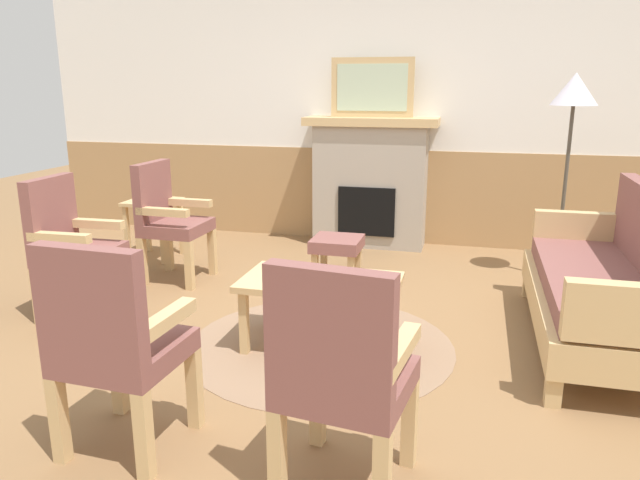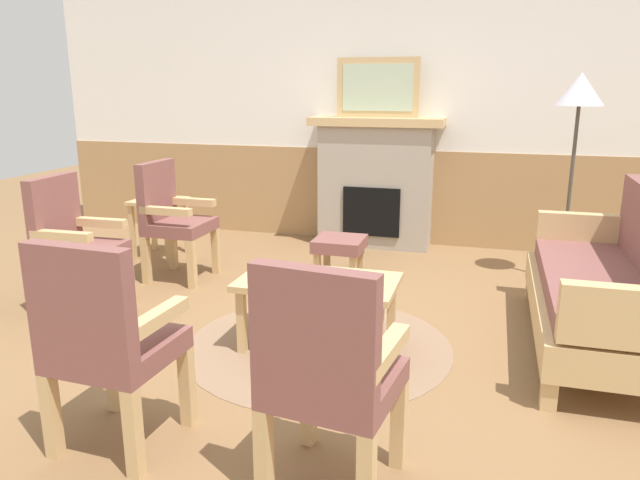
{
  "view_description": "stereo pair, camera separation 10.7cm",
  "coord_description": "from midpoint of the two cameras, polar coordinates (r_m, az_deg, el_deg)",
  "views": [
    {
      "loc": [
        1.0,
        -3.52,
        1.59
      ],
      "look_at": [
        0.0,
        0.35,
        0.55
      ],
      "focal_mm": 33.65,
      "sensor_mm": 36.0,
      "label": 1
    },
    {
      "loc": [
        1.11,
        -3.49,
        1.59
      ],
      "look_at": [
        0.0,
        0.35,
        0.55
      ],
      "focal_mm": 33.65,
      "sensor_mm": 36.0,
      "label": 2
    }
  ],
  "objects": [
    {
      "name": "ground_plane",
      "position": [
        3.99,
        -2.06,
        -8.91
      ],
      "size": [
        14.0,
        14.0,
        0.0
      ],
      "primitive_type": "plane",
      "color": "olive"
    },
    {
      "name": "armchair_near_fireplace",
      "position": [
        5.1,
        -14.84,
        2.21
      ],
      "size": [
        0.49,
        0.49,
        0.98
      ],
      "color": "tan",
      "rests_on": "ground_plane"
    },
    {
      "name": "armchair_front_center",
      "position": [
        2.75,
        -20.11,
        -8.88
      ],
      "size": [
        0.5,
        0.5,
        0.98
      ],
      "color": "tan",
      "rests_on": "ground_plane"
    },
    {
      "name": "framed_picture",
      "position": [
        5.95,
        4.45,
        14.26
      ],
      "size": [
        0.8,
        0.04,
        0.56
      ],
      "color": "tan",
      "rests_on": "fireplace"
    },
    {
      "name": "coffee_table",
      "position": [
        3.68,
        -0.78,
        -4.54
      ],
      "size": [
        0.96,
        0.56,
        0.44
      ],
      "color": "tan",
      "rests_on": "ground_plane"
    },
    {
      "name": "couch",
      "position": [
        4.05,
        24.66,
        -3.95
      ],
      "size": [
        0.7,
        1.8,
        0.98
      ],
      "color": "tan",
      "rests_on": "ground_plane"
    },
    {
      "name": "armchair_by_window_left",
      "position": [
        4.51,
        -23.32,
        -0.1
      ],
      "size": [
        0.49,
        0.49,
        0.98
      ],
      "color": "tan",
      "rests_on": "ground_plane"
    },
    {
      "name": "round_rug",
      "position": [
        3.82,
        -0.76,
        -9.97
      ],
      "size": [
        1.67,
        1.67,
        0.01
      ],
      "primitive_type": "cylinder",
      "color": "#896B51",
      "rests_on": "ground_plane"
    },
    {
      "name": "footstool",
      "position": [
        4.97,
        1.01,
        -0.63
      ],
      "size": [
        0.4,
        0.4,
        0.36
      ],
      "color": "tan",
      "rests_on": "ground_plane"
    },
    {
      "name": "floor_lamp_by_couch",
      "position": [
        5.2,
        22.42,
        11.98
      ],
      "size": [
        0.36,
        0.36,
        1.68
      ],
      "color": "#332D28",
      "rests_on": "ground_plane"
    },
    {
      "name": "book_on_table",
      "position": [
        3.66,
        -2.24,
        -3.52
      ],
      "size": [
        0.19,
        0.14,
        0.03
      ],
      "primitive_type": "cube",
      "rotation": [
        0.0,
        0.0,
        -0.13
      ],
      "color": "navy",
      "rests_on": "coffee_table"
    },
    {
      "name": "wall_back",
      "position": [
        6.2,
        4.82,
        11.96
      ],
      "size": [
        7.2,
        0.14,
        2.7
      ],
      "color": "white",
      "rests_on": "ground_plane"
    },
    {
      "name": "fireplace",
      "position": [
        6.02,
        4.28,
        5.59
      ],
      "size": [
        1.3,
        0.44,
        1.28
      ],
      "color": "#A39989",
      "rests_on": "ground_plane"
    },
    {
      "name": "side_table",
      "position": [
        5.81,
        -16.07,
        2.55
      ],
      "size": [
        0.44,
        0.44,
        0.55
      ],
      "color": "tan",
      "rests_on": "ground_plane"
    },
    {
      "name": "armchair_front_left",
      "position": [
        2.33,
        0.67,
        -12.22
      ],
      "size": [
        0.54,
        0.54,
        0.98
      ],
      "color": "tan",
      "rests_on": "ground_plane"
    }
  ]
}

